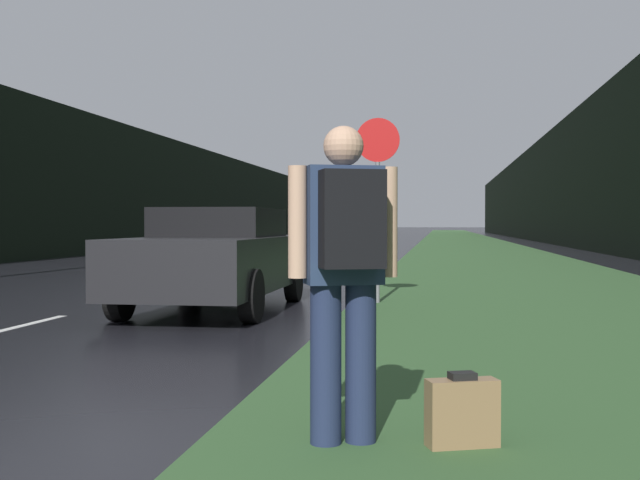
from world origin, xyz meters
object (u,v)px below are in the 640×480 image
Objects in this scene: stop_sign at (378,190)px; car_passing_near at (217,257)px; suitcase at (462,414)px; hitchhiker_with_backpack at (345,263)px.

car_passing_near is at bearing -152.48° from stop_sign.
car_passing_near is at bearing 96.34° from suitcase.
hitchhiker_with_backpack reaches higher than car_passing_near.
stop_sign is 6.70× the size of suitcase.
stop_sign is 8.02m from hitchhiker_with_backpack.
stop_sign is at bearing 73.48° from hitchhiker_with_backpack.
suitcase is 0.09× the size of car_passing_near.
stop_sign is 2.70m from car_passing_near.
hitchhiker_with_backpack is (0.43, -7.97, -0.74)m from stop_sign.
hitchhiker_with_backpack is 0.38× the size of car_passing_near.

